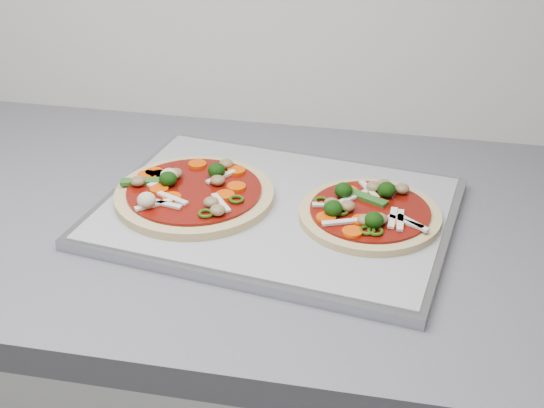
# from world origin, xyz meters

# --- Properties ---
(baking_tray) EXTENTS (0.50, 0.40, 0.01)m
(baking_tray) POSITION_xyz_m (0.58, 1.30, 0.91)
(baking_tray) COLOR #9C9DA1
(baking_tray) RESTS_ON countertop
(parchment) EXTENTS (0.47, 0.37, 0.00)m
(parchment) POSITION_xyz_m (0.58, 1.30, 0.92)
(parchment) COLOR #96969B
(parchment) RESTS_ON baking_tray
(pizza_left) EXTENTS (0.21, 0.21, 0.04)m
(pizza_left) POSITION_xyz_m (0.46, 1.30, 0.93)
(pizza_left) COLOR tan
(pizza_left) RESTS_ON parchment
(pizza_right) EXTENTS (0.25, 0.25, 0.03)m
(pizza_right) POSITION_xyz_m (0.70, 1.30, 0.93)
(pizza_right) COLOR tan
(pizza_right) RESTS_ON parchment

